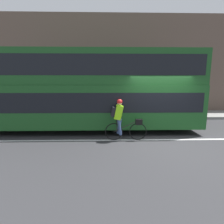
# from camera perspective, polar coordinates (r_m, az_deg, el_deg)

# --- Properties ---
(ground_plane) EXTENTS (80.00, 80.00, 0.00)m
(ground_plane) POSITION_cam_1_polar(r_m,az_deg,el_deg) (7.28, 16.18, -8.81)
(ground_plane) COLOR #2D2D30
(road_center_line) EXTENTS (50.00, 0.14, 0.01)m
(road_center_line) POSITION_cam_1_polar(r_m,az_deg,el_deg) (7.32, 16.07, -8.66)
(road_center_line) COLOR silver
(road_center_line) RESTS_ON ground_plane
(sidewalk_curb) EXTENTS (60.00, 2.48, 0.15)m
(sidewalk_curb) POSITION_cam_1_polar(r_m,az_deg,el_deg) (11.92, 9.08, -0.91)
(sidewalk_curb) COLOR gray
(sidewalk_curb) RESTS_ON ground_plane
(building_facade) EXTENTS (60.00, 0.30, 6.90)m
(building_facade) POSITION_cam_1_polar(r_m,az_deg,el_deg) (13.13, 8.37, 14.89)
(building_facade) COLOR brown
(building_facade) RESTS_ON ground_plane
(bus) EXTENTS (9.86, 2.57, 3.61)m
(bus) POSITION_cam_1_polar(r_m,az_deg,el_deg) (8.33, -6.97, 7.89)
(bus) COLOR black
(bus) RESTS_ON ground_plane
(cyclist_on_bike) EXTENTS (1.64, 0.32, 1.63)m
(cyclist_on_bike) POSITION_cam_1_polar(r_m,az_deg,el_deg) (6.78, 3.15, -2.11)
(cyclist_on_bike) COLOR black
(cyclist_on_bike) RESTS_ON ground_plane
(trash_bin) EXTENTS (0.53, 0.53, 0.89)m
(trash_bin) POSITION_cam_1_polar(r_m,az_deg,el_deg) (11.82, 11.87, 1.48)
(trash_bin) COLOR #515156
(trash_bin) RESTS_ON sidewalk_curb
(street_sign_post) EXTENTS (0.36, 0.09, 2.74)m
(street_sign_post) POSITION_cam_1_polar(r_m,az_deg,el_deg) (12.00, 17.00, 6.55)
(street_sign_post) COLOR #59595B
(street_sign_post) RESTS_ON sidewalk_curb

